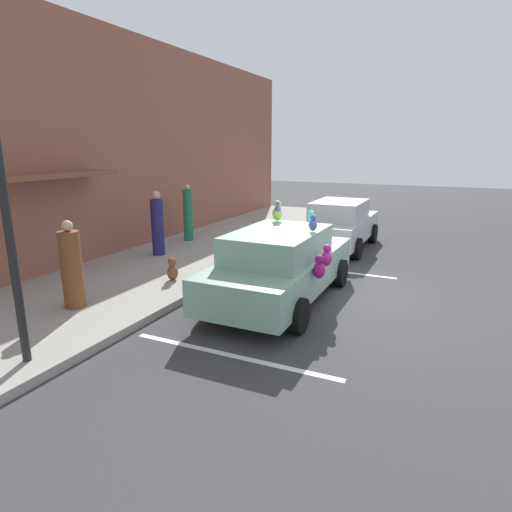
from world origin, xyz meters
TOP-DOWN VIEW (x-y plane):
  - ground_plane at (0.00, 0.00)m, footprint 60.00×60.00m
  - sidewalk at (0.00, 5.00)m, footprint 24.00×4.00m
  - storefront_building at (-0.02, 7.14)m, footprint 24.00×1.25m
  - parking_stripe_front at (1.72, 1.00)m, footprint 0.12×3.60m
  - parking_stripe_rear at (-3.61, 1.00)m, footprint 0.12×3.60m
  - plush_covered_car at (-0.96, 1.24)m, footprint 4.67×2.12m
  - parked_sedan_behind at (4.37, 1.36)m, footprint 4.06×1.88m
  - teddy_bear_on_sidewalk at (-1.12, 3.90)m, footprint 0.29×0.24m
  - street_lamp_post at (-5.26, 3.50)m, footprint 0.28×0.28m
  - pedestrian_near_shopfront at (-3.36, 4.59)m, footprint 0.39×0.39m
  - pedestrian_walking_past at (0.75, 5.72)m, footprint 0.35×0.35m
  - pedestrian_by_lamp at (2.78, 6.05)m, footprint 0.30×0.30m

SIDE VIEW (x-z plane):
  - ground_plane at x=0.00m, z-range 0.00..0.00m
  - parking_stripe_front at x=1.72m, z-range 0.00..0.01m
  - parking_stripe_rear at x=-3.61m, z-range 0.00..0.01m
  - sidewalk at x=0.00m, z-range 0.00..0.15m
  - teddy_bear_on_sidewalk at x=-1.12m, z-range 0.13..0.68m
  - parked_sedan_behind at x=4.37m, z-range 0.01..1.56m
  - plush_covered_car at x=-0.96m, z-range -0.21..1.81m
  - pedestrian_near_shopfront at x=-3.36m, z-range 0.08..1.78m
  - pedestrian_walking_past at x=0.75m, z-range 0.09..1.93m
  - pedestrian_by_lamp at x=2.78m, z-range 0.10..1.96m
  - street_lamp_post at x=-5.26m, z-range 0.60..4.72m
  - storefront_building at x=-0.02m, z-range -0.01..6.39m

